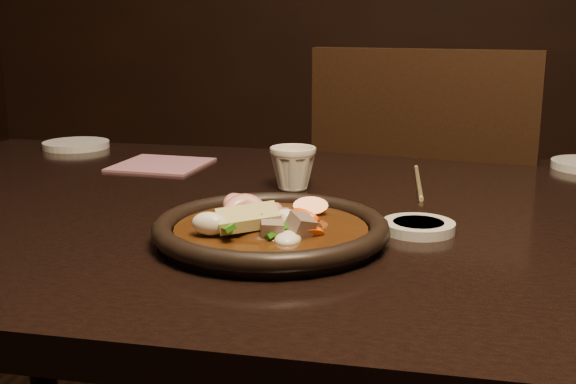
% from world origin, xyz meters
% --- Properties ---
extents(table, '(1.60, 0.90, 0.75)m').
position_xyz_m(table, '(0.00, 0.00, 0.67)').
color(table, black).
rests_on(table, floor).
extents(chair, '(0.52, 0.52, 0.95)m').
position_xyz_m(chair, '(0.11, 0.55, 0.52)').
color(chair, black).
rests_on(chair, floor).
extents(plate, '(0.28, 0.28, 0.03)m').
position_xyz_m(plate, '(-0.06, -0.16, 0.76)').
color(plate, black).
rests_on(plate, table).
extents(stirfry, '(0.15, 0.16, 0.06)m').
position_xyz_m(stirfry, '(-0.07, -0.16, 0.77)').
color(stirfry, '#371C0A').
rests_on(stirfry, plate).
extents(soy_dish, '(0.09, 0.09, 0.01)m').
position_xyz_m(soy_dish, '(0.10, -0.08, 0.76)').
color(soy_dish, silver).
rests_on(soy_dish, table).
extents(saucer_left, '(0.13, 0.13, 0.01)m').
position_xyz_m(saucer_left, '(-0.60, 0.38, 0.76)').
color(saucer_left, silver).
rests_on(saucer_left, table).
extents(tea_cup, '(0.08, 0.08, 0.07)m').
position_xyz_m(tea_cup, '(-0.10, 0.11, 0.79)').
color(tea_cup, white).
rests_on(tea_cup, table).
extents(chopsticks, '(0.02, 0.24, 0.01)m').
position_xyz_m(chopsticks, '(0.09, 0.19, 0.75)').
color(chopsticks, tan).
rests_on(chopsticks, table).
extents(napkin, '(0.16, 0.16, 0.00)m').
position_xyz_m(napkin, '(-0.36, 0.24, 0.75)').
color(napkin, '#A06272').
rests_on(napkin, table).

